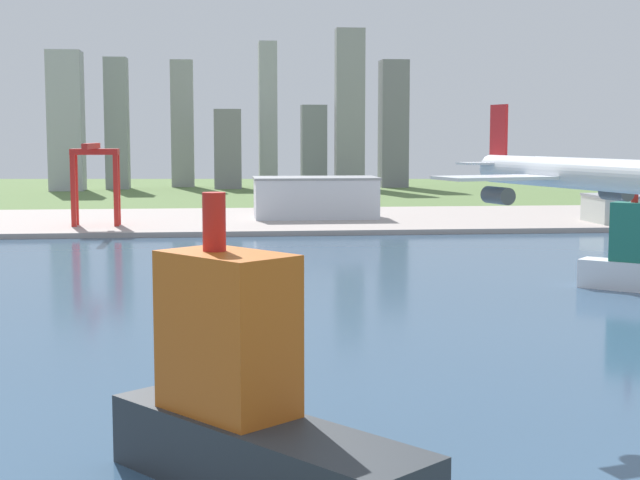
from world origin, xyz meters
name	(u,v)px	position (x,y,z in m)	size (l,w,h in m)	color
ground_plane	(276,275)	(0.00, 300.00, 0.00)	(2400.00, 2400.00, 0.00)	#5A763F
water_bay	(290,308)	(0.00, 240.00, 0.07)	(840.00, 360.00, 0.15)	#385675
industrial_pier	(254,220)	(0.00, 490.00, 1.25)	(840.00, 140.00, 2.50)	#AB9E97
airplane_landing	(565,174)	(34.95, 135.18, 39.45)	(40.23, 46.85, 15.67)	silver
container_barge	(249,407)	(-14.77, 110.85, 11.11)	(40.47, 45.82, 37.92)	#2D3338
port_crane_red	(94,167)	(-76.32, 452.14, 30.71)	(22.18, 46.90, 39.26)	red
warehouse_main	(315,197)	(31.96, 487.59, 13.18)	(64.47, 32.19, 21.31)	silver
warehouse_annex	(628,208)	(183.74, 445.81, 9.40)	(37.88, 31.56, 13.75)	silver
distant_skyline	(233,125)	(-5.39, 821.52, 54.51)	(302.46, 69.41, 136.23)	#A4A5AE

